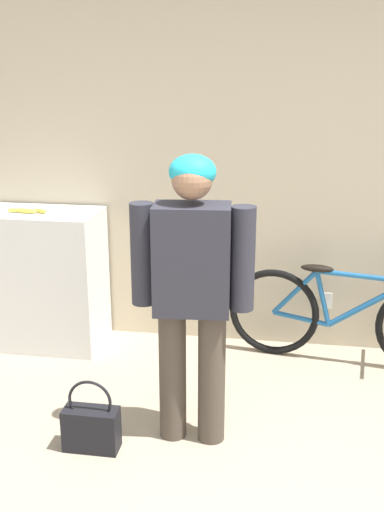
% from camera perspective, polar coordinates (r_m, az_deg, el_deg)
% --- Properties ---
extents(wall_back, '(8.00, 0.07, 2.60)m').
position_cam_1_polar(wall_back, '(4.24, 6.00, 8.39)').
color(wall_back, beige).
rests_on(wall_back, ground_plane).
extents(side_shelf, '(0.96, 0.50, 1.00)m').
position_cam_1_polar(side_shelf, '(4.50, -14.66, -2.07)').
color(side_shelf, white).
rests_on(side_shelf, ground_plane).
extents(person, '(0.64, 0.27, 1.56)m').
position_cam_1_polar(person, '(3.06, 0.00, -2.39)').
color(person, '#4C4238').
rests_on(person, ground_plane).
extents(bicycle, '(1.63, 0.46, 0.71)m').
position_cam_1_polar(bicycle, '(4.22, 14.52, -5.66)').
color(bicycle, black).
rests_on(bicycle, ground_plane).
extents(banana, '(0.31, 0.08, 0.04)m').
position_cam_1_polar(banana, '(4.31, -15.41, 4.20)').
color(banana, '#EAD64C').
rests_on(banana, side_shelf).
extents(handbag, '(0.29, 0.13, 0.41)m').
position_cam_1_polar(handbag, '(3.35, -9.57, -15.72)').
color(handbag, black).
rests_on(handbag, ground_plane).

